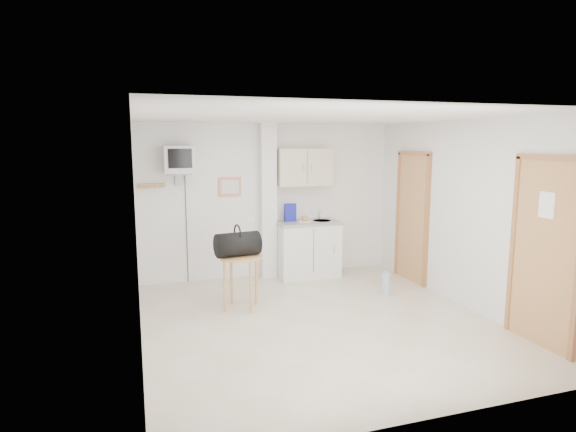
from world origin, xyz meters
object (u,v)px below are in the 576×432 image
object	(u,v)px
crt_television	(179,160)
round_table	(240,264)
duffel_bag	(238,244)
water_bottle	(386,284)

from	to	relation	value
crt_television	round_table	size ratio (longest dim) A/B	2.97
crt_television	round_table	distance (m)	1.93
crt_television	duffel_bag	world-z (taller)	crt_television
round_table	water_bottle	size ratio (longest dim) A/B	2.03
round_table	water_bottle	bearing A→B (deg)	-2.17
duffel_bag	crt_television	bearing A→B (deg)	106.98
water_bottle	crt_television	bearing A→B (deg)	154.50
crt_television	water_bottle	distance (m)	3.55
crt_television	water_bottle	bearing A→B (deg)	-25.50
duffel_bag	round_table	bearing A→B (deg)	11.22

